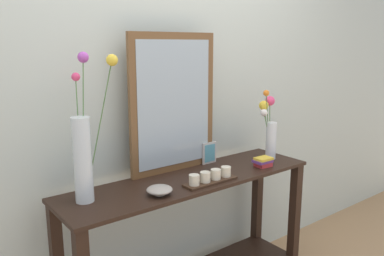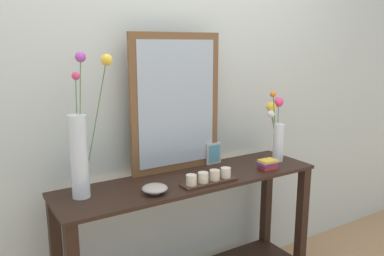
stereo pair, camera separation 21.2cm
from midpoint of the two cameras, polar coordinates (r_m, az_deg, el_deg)
name	(u,v)px [view 1 (the left image)]	position (r m, az deg, el deg)	size (l,w,h in m)	color
wall_back	(159,84)	(2.36, -7.44, 6.30)	(6.40, 0.08, 2.70)	beige
console_table	(192,234)	(2.33, -2.69, -15.22)	(1.52, 0.41, 0.86)	black
mirror_leaning	(174,104)	(2.24, -5.40, 3.54)	(0.57, 0.03, 0.79)	brown
tall_vase_left	(84,150)	(1.90, -18.60, -3.14)	(0.19, 0.28, 0.70)	silver
vase_right	(269,127)	(2.54, 8.88, 0.15)	(0.17, 0.14, 0.45)	silver
candle_tray	(210,178)	(2.11, -0.18, -7.28)	(0.32, 0.09, 0.07)	#382316
picture_frame_small	(209,153)	(2.43, 0.04, -3.68)	(0.10, 0.01, 0.13)	#B7B2AD
decorative_bowl	(159,190)	(1.97, -7.88, -8.96)	(0.13, 0.13, 0.05)	#9E9389
book_stack	(263,162)	(2.40, 7.83, -4.93)	(0.11, 0.09, 0.06)	#C63338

